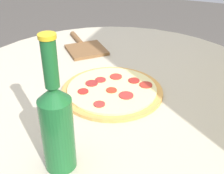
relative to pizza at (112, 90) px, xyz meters
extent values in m
cylinder|color=#B2A893|center=(-0.05, -0.01, -0.39)|extent=(0.08, 0.08, 0.71)
cylinder|color=#B2A893|center=(-0.05, -0.01, -0.02)|extent=(1.08, 1.08, 0.02)
cylinder|color=#C68E47|center=(0.00, 0.00, 0.00)|extent=(0.31, 0.31, 0.01)
cylinder|color=beige|center=(0.00, 0.00, 0.01)|extent=(0.27, 0.27, 0.01)
cylinder|color=maroon|center=(-0.07, 0.05, 0.01)|extent=(0.04, 0.04, 0.00)
cylinder|color=maroon|center=(0.00, -0.07, 0.01)|extent=(0.04, 0.04, 0.00)
cylinder|color=maroon|center=(-0.03, -0.05, 0.01)|extent=(0.03, 0.03, 0.00)
cylinder|color=#A42E1C|center=(0.01, 0.00, 0.01)|extent=(0.03, 0.03, 0.00)
cylinder|color=#9E2D29|center=(0.03, 0.05, 0.01)|extent=(0.04, 0.04, 0.00)
cylinder|color=maroon|center=(0.10, 0.00, 0.01)|extent=(0.03, 0.03, 0.00)
cylinder|color=#A2231F|center=(0.05, -0.07, 0.01)|extent=(0.03, 0.03, 0.00)
cylinder|color=#A92E25|center=(-0.07, -0.02, 0.01)|extent=(0.04, 0.04, 0.00)
cylinder|color=#A52B22|center=(-0.05, 0.09, 0.01)|extent=(0.04, 0.04, 0.00)
cylinder|color=#195628|center=(0.32, 0.00, 0.08)|extent=(0.07, 0.07, 0.17)
cone|color=#195628|center=(0.32, 0.00, 0.18)|extent=(0.07, 0.07, 0.03)
cylinder|color=#195628|center=(0.32, 0.00, 0.24)|extent=(0.03, 0.03, 0.10)
cylinder|color=gold|center=(0.32, 0.00, 0.29)|extent=(0.03, 0.03, 0.01)
cube|color=brown|center=(-0.25, -0.20, 0.00)|extent=(0.20, 0.20, 0.01)
cylinder|color=brown|center=(-0.35, -0.29, 0.00)|extent=(0.10, 0.10, 0.02)
camera|label=1|loc=(0.76, 0.28, 0.49)|focal=50.00mm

